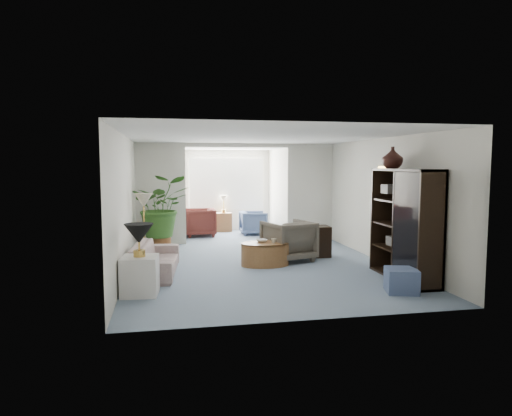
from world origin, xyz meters
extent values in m
plane|color=gray|center=(0.00, 0.00, 0.00)|extent=(6.00, 6.00, 0.00)
plane|color=gray|center=(0.00, 4.10, 0.00)|extent=(2.60, 2.60, 0.00)
cube|color=silver|center=(-1.90, 3.00, 1.25)|extent=(1.20, 0.12, 2.50)
cube|color=silver|center=(1.90, 3.00, 1.25)|extent=(1.20, 0.12, 2.50)
cube|color=silver|center=(0.00, 3.00, 2.45)|extent=(2.60, 0.12, 0.10)
cube|color=white|center=(0.00, 5.18, 1.40)|extent=(2.20, 0.02, 1.50)
cube|color=white|center=(0.00, 5.15, 1.40)|extent=(2.20, 0.02, 1.50)
cube|color=#B6AB92|center=(2.46, -0.10, 1.70)|extent=(0.04, 0.50, 0.40)
imported|color=#B9AE9C|center=(-1.99, -0.05, 0.28)|extent=(0.90, 1.94, 0.55)
cube|color=silver|center=(-2.19, -1.40, 0.29)|extent=(0.58, 0.58, 0.59)
cone|color=black|center=(-2.19, -1.40, 0.94)|extent=(0.44, 0.44, 0.30)
cone|color=beige|center=(-2.22, 1.07, 1.25)|extent=(0.36, 0.36, 0.28)
cylinder|color=brown|center=(0.11, 0.24, 0.23)|extent=(1.16, 1.16, 0.45)
imported|color=white|center=(0.06, 0.34, 0.48)|extent=(0.26, 0.26, 0.05)
imported|color=beige|center=(0.26, 0.14, 0.50)|extent=(0.12, 0.12, 0.09)
imported|color=#60574C|center=(0.68, 0.59, 0.42)|extent=(1.12, 1.14, 0.83)
cube|color=black|center=(1.38, 0.89, 0.33)|extent=(0.57, 0.46, 0.66)
cube|color=black|center=(2.23, -1.27, 0.95)|extent=(0.46, 1.71, 1.90)
imported|color=black|center=(2.23, -0.77, 2.10)|extent=(0.37, 0.37, 0.39)
cube|color=#4B5E80|center=(1.78, -2.04, 0.19)|extent=(0.58, 0.58, 0.37)
cylinder|color=brown|center=(-1.88, 2.21, 0.16)|extent=(0.40, 0.40, 0.32)
imported|color=#326121|center=(-1.88, 2.21, 1.03)|extent=(1.27, 1.10, 1.42)
imported|color=#4B5E80|center=(0.63, 4.23, 0.33)|extent=(0.73, 0.71, 0.66)
imported|color=#521F1C|center=(-0.87, 4.23, 0.38)|extent=(0.85, 0.82, 0.77)
cube|color=brown|center=(-0.12, 4.98, 0.28)|extent=(0.46, 0.36, 0.56)
cube|color=#312B26|center=(2.18, -1.68, 1.54)|extent=(0.30, 0.26, 0.16)
cube|color=#53504E|center=(2.18, -0.88, 1.54)|extent=(0.30, 0.26, 0.16)
cube|color=black|center=(2.18, -1.85, 0.64)|extent=(0.30, 0.26, 0.16)
cube|color=#403E3B|center=(2.18, -1.50, 1.09)|extent=(0.30, 0.26, 0.16)
cube|color=#3A3834|center=(2.18, -1.12, 0.64)|extent=(0.30, 0.26, 0.16)
camera|label=1|loc=(-1.77, -8.48, 1.98)|focal=32.44mm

